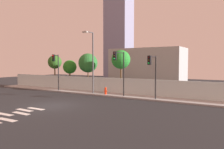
# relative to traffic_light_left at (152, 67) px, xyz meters

# --- Properties ---
(ground_plane) EXTENTS (80.00, 80.00, 0.00)m
(ground_plane) POSITION_rel_traffic_light_left_xyz_m (-6.74, -6.95, -3.35)
(ground_plane) COLOR #26272A
(sidewalk) EXTENTS (36.00, 2.40, 0.15)m
(sidewalk) POSITION_rel_traffic_light_left_xyz_m (-6.74, 1.25, -3.27)
(sidewalk) COLOR #A1A1A1
(sidewalk) RESTS_ON ground
(perimeter_wall) EXTENTS (36.00, 0.18, 1.80)m
(perimeter_wall) POSITION_rel_traffic_light_left_xyz_m (-6.74, 2.54, -2.30)
(perimeter_wall) COLOR silver
(perimeter_wall) RESTS_ON sidewalk
(crosswalk_marking) EXTENTS (3.45, 4.75, 0.01)m
(crosswalk_marking) POSITION_rel_traffic_light_left_xyz_m (-6.57, -10.63, -3.34)
(crosswalk_marking) COLOR silver
(crosswalk_marking) RESTS_ON ground
(traffic_light_left) EXTENTS (0.51, 1.32, 4.36)m
(traffic_light_left) POSITION_rel_traffic_light_left_xyz_m (0.00, 0.00, 0.00)
(traffic_light_left) COLOR black
(traffic_light_left) RESTS_ON sidewalk
(traffic_light_center) EXTENTS (0.44, 1.83, 4.83)m
(traffic_light_center) POSITION_rel_traffic_light_left_xyz_m (-3.62, -0.24, 0.34)
(traffic_light_center) COLOR black
(traffic_light_center) RESTS_ON sidewalk
(traffic_light_right) EXTENTS (0.36, 1.17, 4.74)m
(traffic_light_right) POSITION_rel_traffic_light_left_xyz_m (-13.37, 0.10, 0.25)
(traffic_light_right) COLOR black
(traffic_light_right) RESTS_ON sidewalk
(street_lamp_curbside) EXTENTS (0.62, 1.93, 7.29)m
(street_lamp_curbside) POSITION_rel_traffic_light_left_xyz_m (-7.82, 0.56, 1.08)
(street_lamp_curbside) COLOR #4C4C51
(street_lamp_curbside) RESTS_ON sidewalk
(fire_hydrant) EXTENTS (0.44, 0.26, 0.84)m
(fire_hydrant) POSITION_rel_traffic_light_left_xyz_m (-5.92, 0.63, -2.74)
(fire_hydrant) COLOR red
(fire_hydrant) RESTS_ON sidewalk
(roadside_tree_leftmost) EXTENTS (2.12, 2.12, 5.00)m
(roadside_tree_leftmost) POSITION_rel_traffic_light_left_xyz_m (-17.59, 4.00, 0.57)
(roadside_tree_leftmost) COLOR brown
(roadside_tree_leftmost) RESTS_ON ground
(roadside_tree_midleft) EXTENTS (2.02, 2.02, 4.21)m
(roadside_tree_midleft) POSITION_rel_traffic_light_left_xyz_m (-14.48, 4.00, -0.17)
(roadside_tree_midleft) COLOR brown
(roadside_tree_midleft) RESTS_ON ground
(roadside_tree_midright) EXTENTS (2.69, 2.69, 5.14)m
(roadside_tree_midright) POSITION_rel_traffic_light_left_xyz_m (-11.07, 4.00, 0.44)
(roadside_tree_midright) COLOR brown
(roadside_tree_midright) RESTS_ON ground
(roadside_tree_rightmost) EXTENTS (2.43, 2.43, 5.46)m
(roadside_tree_rightmost) POSITION_rel_traffic_light_left_xyz_m (-5.78, 4.00, 0.88)
(roadside_tree_rightmost) COLOR brown
(roadside_tree_rightmost) RESTS_ON ground
(low_building_distant) EXTENTS (12.88, 6.00, 6.37)m
(low_building_distant) POSITION_rel_traffic_light_left_xyz_m (-7.33, 16.54, -0.16)
(low_building_distant) COLOR #A9A9A9
(low_building_distant) RESTS_ON ground
(tower_on_skyline) EXTENTS (6.18, 5.00, 29.62)m
(tower_on_skyline) POSITION_rel_traffic_light_left_xyz_m (-20.13, 28.54, 11.46)
(tower_on_skyline) COLOR gray
(tower_on_skyline) RESTS_ON ground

